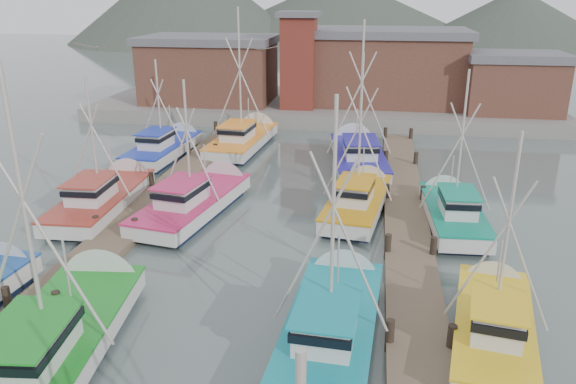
# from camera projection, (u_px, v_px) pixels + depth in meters

# --- Properties ---
(ground) EXTENTS (260.00, 260.00, 0.00)m
(ground) POSITION_uv_depth(u_px,v_px,m) (231.00, 305.00, 21.70)
(ground) COLOR #43514E
(ground) RESTS_ON ground
(dock_left) EXTENTS (2.30, 46.00, 1.50)m
(dock_left) POSITION_uv_depth(u_px,v_px,m) (108.00, 244.00, 26.42)
(dock_left) COLOR brown
(dock_left) RESTS_ON ground
(dock_right) EXTENTS (2.30, 46.00, 1.50)m
(dock_right) POSITION_uv_depth(u_px,v_px,m) (411.00, 266.00, 24.36)
(dock_right) COLOR brown
(dock_right) RESTS_ON ground
(quay) EXTENTS (44.00, 16.00, 1.20)m
(quay) POSITION_uv_depth(u_px,v_px,m) (324.00, 106.00, 55.88)
(quay) COLOR gray
(quay) RESTS_ON ground
(shed_left) EXTENTS (12.72, 8.48, 6.20)m
(shed_left) POSITION_uv_depth(u_px,v_px,m) (210.00, 68.00, 54.37)
(shed_left) COLOR brown
(shed_left) RESTS_ON quay
(shed_center) EXTENTS (14.84, 9.54, 6.90)m
(shed_center) POSITION_uv_depth(u_px,v_px,m) (387.00, 66.00, 53.61)
(shed_center) COLOR brown
(shed_center) RESTS_ON quay
(shed_right) EXTENTS (8.48, 6.36, 5.20)m
(shed_right) POSITION_uv_depth(u_px,v_px,m) (513.00, 82.00, 49.50)
(shed_right) COLOR brown
(shed_right) RESTS_ON quay
(lookout_tower) EXTENTS (3.60, 3.60, 8.50)m
(lookout_tower) POSITION_uv_depth(u_px,v_px,m) (299.00, 60.00, 50.78)
(lookout_tower) COLOR maroon
(lookout_tower) RESTS_ON quay
(distant_hills) EXTENTS (175.00, 140.00, 42.00)m
(distant_hills) POSITION_uv_depth(u_px,v_px,m) (306.00, 40.00, 137.49)
(distant_hills) COLOR #3F483C
(distant_hills) RESTS_ON ground
(boat_4) EXTENTS (4.37, 10.72, 10.77)m
(boat_4) POSITION_uv_depth(u_px,v_px,m) (60.00, 337.00, 18.55)
(boat_4) COLOR black
(boat_4) RESTS_ON ground
(boat_5) EXTENTS (3.82, 9.47, 9.50)m
(boat_5) POSITION_uv_depth(u_px,v_px,m) (333.00, 322.00, 19.40)
(boat_5) COLOR black
(boat_5) RESTS_ON ground
(boat_7) EXTENTS (3.72, 8.29, 8.20)m
(boat_7) POSITION_uv_depth(u_px,v_px,m) (493.00, 322.00, 19.40)
(boat_7) COLOR black
(boat_7) RESTS_ON ground
(boat_8) EXTENTS (4.50, 9.96, 8.18)m
(boat_8) POSITION_uv_depth(u_px,v_px,m) (198.00, 200.00, 30.64)
(boat_8) COLOR black
(boat_8) RESTS_ON ground
(boat_9) EXTENTS (3.73, 8.85, 9.35)m
(boat_9) POSITION_uv_depth(u_px,v_px,m) (359.00, 200.00, 30.71)
(boat_9) COLOR black
(boat_9) RESTS_ON ground
(boat_10) EXTENTS (3.51, 9.58, 8.29)m
(boat_10) POSITION_uv_depth(u_px,v_px,m) (106.00, 197.00, 31.17)
(boat_10) COLOR black
(boat_10) RESTS_ON ground
(boat_11) EXTENTS (3.50, 8.34, 8.69)m
(boat_11) POSITION_uv_depth(u_px,v_px,m) (451.00, 211.00, 29.12)
(boat_11) COLOR black
(boat_11) RESTS_ON ground
(boat_12) EXTENTS (4.51, 10.28, 11.34)m
(boat_12) POSITION_uv_depth(u_px,v_px,m) (245.00, 138.00, 43.33)
(boat_12) COLOR black
(boat_12) RESTS_ON ground
(boat_13) EXTENTS (4.59, 10.77, 10.75)m
(boat_13) POSITION_uv_depth(u_px,v_px,m) (357.00, 155.00, 39.09)
(boat_13) COLOR black
(boat_13) RESTS_ON ground
(boat_14) EXTENTS (3.35, 9.15, 7.82)m
(boat_14) POSITION_uv_depth(u_px,v_px,m) (166.00, 147.00, 40.98)
(boat_14) COLOR black
(boat_14) RESTS_ON ground
(gull_near) EXTENTS (1.55, 0.62, 0.24)m
(gull_near) POSITION_uv_depth(u_px,v_px,m) (97.00, 47.00, 17.75)
(gull_near) COLOR gray
(gull_near) RESTS_ON ground
(gull_far) EXTENTS (1.55, 0.63, 0.24)m
(gull_far) POSITION_uv_depth(u_px,v_px,m) (261.00, 48.00, 24.81)
(gull_far) COLOR gray
(gull_far) RESTS_ON ground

